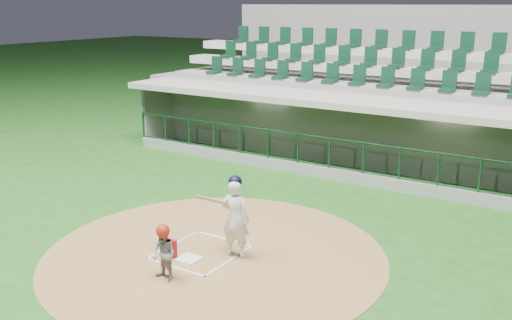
{
  "coord_description": "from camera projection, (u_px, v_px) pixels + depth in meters",
  "views": [
    {
      "loc": [
        6.98,
        -9.05,
        5.12
      ],
      "look_at": [
        -0.46,
        2.6,
        1.3
      ],
      "focal_mm": 40.0,
      "sensor_mm": 36.0,
      "label": 1
    }
  ],
  "objects": [
    {
      "name": "batter_box_chalk",
      "position": [
        201.0,
        252.0,
        12.09
      ],
      "size": [
        1.55,
        1.8,
        0.01
      ],
      "color": "silver",
      "rests_on": "ground"
    },
    {
      "name": "catcher",
      "position": [
        164.0,
        252.0,
        10.74
      ],
      "size": [
        0.57,
        0.48,
        1.13
      ],
      "color": "gray",
      "rests_on": "dirt_circle"
    },
    {
      "name": "ground",
      "position": [
        209.0,
        248.0,
        12.34
      ],
      "size": [
        120.0,
        120.0,
        0.0
      ],
      "primitive_type": "plane",
      "color": "#1A4C15",
      "rests_on": "ground"
    },
    {
      "name": "dirt_circle",
      "position": [
        215.0,
        254.0,
        12.02
      ],
      "size": [
        7.2,
        7.2,
        0.01
      ],
      "primitive_type": "cylinder",
      "color": "brown",
      "rests_on": "ground"
    },
    {
      "name": "seating_deck",
      "position": [
        389.0,
        108.0,
        20.82
      ],
      "size": [
        17.0,
        6.72,
        5.15
      ],
      "color": "slate",
      "rests_on": "ground"
    },
    {
      "name": "batter",
      "position": [
        235.0,
        216.0,
        11.68
      ],
      "size": [
        0.87,
        0.89,
        1.76
      ],
      "color": "silver",
      "rests_on": "dirt_circle"
    },
    {
      "name": "dugout_structure",
      "position": [
        356.0,
        136.0,
        18.42
      ],
      "size": [
        16.4,
        3.7,
        3.0
      ],
      "color": "gray",
      "rests_on": "ground"
    },
    {
      "name": "home_plate",
      "position": [
        189.0,
        259.0,
        11.76
      ],
      "size": [
        0.43,
        0.43,
        0.02
      ],
      "primitive_type": "cube",
      "color": "white",
      "rests_on": "dirt_circle"
    }
  ]
}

